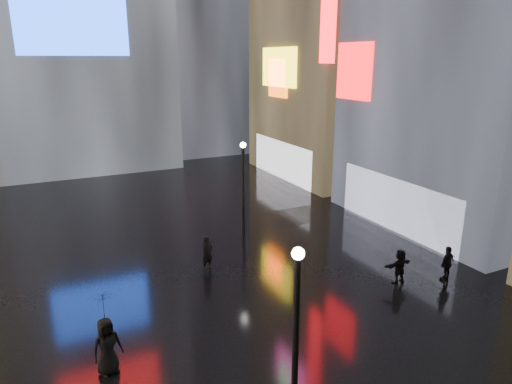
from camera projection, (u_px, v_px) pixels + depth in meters
ground at (189, 245)px, 23.62m from camera, size 140.00×140.00×0.00m
lamp_near at (296, 334)px, 10.96m from camera, size 0.30×0.30×5.20m
lamp_far at (243, 185)px, 23.92m from camera, size 0.30×0.30×5.20m
pedestrian_3 at (447, 263)px, 19.72m from camera, size 0.98×0.57×1.57m
pedestrian_4 at (107, 346)px, 13.82m from camera, size 1.03×0.80×1.86m
pedestrian_5 at (400, 266)px, 19.49m from camera, size 1.43×0.49×1.52m
pedestrian_6 at (207, 253)px, 20.71m from camera, size 0.66×0.52×1.60m
umbrella_2 at (103, 307)px, 13.43m from camera, size 1.32×1.31×0.86m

